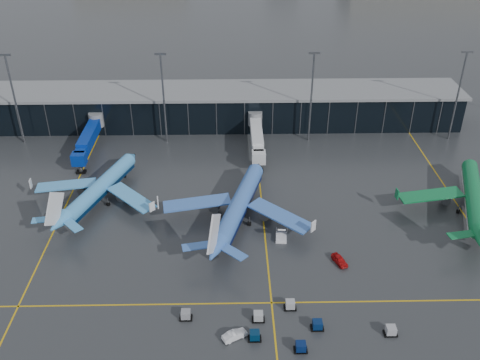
{
  "coord_description": "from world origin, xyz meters",
  "views": [
    {
      "loc": [
        2.98,
        -85.64,
        67.63
      ],
      "look_at": [
        5.0,
        18.0,
        6.0
      ],
      "focal_mm": 40.0,
      "sensor_mm": 36.0,
      "label": 1
    }
  ],
  "objects_px": {
    "baggage_carts": "(285,325)",
    "mobile_airstair": "(281,236)",
    "airliner_aer_lingus": "(476,188)",
    "airliner_klm_near": "(239,195)",
    "service_van_white": "(235,335)",
    "airliner_arkefly": "(100,179)",
    "service_van_red": "(340,260)"
  },
  "relations": [
    {
      "from": "airliner_klm_near",
      "to": "service_van_red",
      "type": "height_order",
      "value": "airliner_klm_near"
    },
    {
      "from": "baggage_carts",
      "to": "mobile_airstair",
      "type": "height_order",
      "value": "mobile_airstair"
    },
    {
      "from": "airliner_klm_near",
      "to": "service_van_red",
      "type": "distance_m",
      "value": 25.5
    },
    {
      "from": "airliner_aer_lingus",
      "to": "mobile_airstair",
      "type": "height_order",
      "value": "airliner_aer_lingus"
    },
    {
      "from": "mobile_airstair",
      "to": "airliner_arkefly",
      "type": "bearing_deg",
      "value": 163.49
    },
    {
      "from": "baggage_carts",
      "to": "service_van_white",
      "type": "distance_m",
      "value": 8.68
    },
    {
      "from": "airliner_aer_lingus",
      "to": "mobile_airstair",
      "type": "distance_m",
      "value": 45.01
    },
    {
      "from": "baggage_carts",
      "to": "airliner_aer_lingus",
      "type": "bearing_deg",
      "value": 37.53
    },
    {
      "from": "airliner_aer_lingus",
      "to": "baggage_carts",
      "type": "height_order",
      "value": "airliner_aer_lingus"
    },
    {
      "from": "airliner_arkefly",
      "to": "service_van_red",
      "type": "distance_m",
      "value": 56.65
    },
    {
      "from": "airliner_aer_lingus",
      "to": "service_van_white",
      "type": "xyz_separation_m",
      "value": [
        -53.6,
        -36.67,
        -5.3
      ]
    },
    {
      "from": "airliner_arkefly",
      "to": "service_van_red",
      "type": "xyz_separation_m",
      "value": [
        51.11,
        -23.94,
        -4.91
      ]
    },
    {
      "from": "service_van_red",
      "to": "service_van_white",
      "type": "height_order",
      "value": "service_van_red"
    },
    {
      "from": "mobile_airstair",
      "to": "service_van_red",
      "type": "relative_size",
      "value": 0.8
    },
    {
      "from": "baggage_carts",
      "to": "service_van_red",
      "type": "relative_size",
      "value": 8.45
    },
    {
      "from": "airliner_arkefly",
      "to": "baggage_carts",
      "type": "height_order",
      "value": "airliner_arkefly"
    },
    {
      "from": "service_van_red",
      "to": "service_van_white",
      "type": "relative_size",
      "value": 1.0
    },
    {
      "from": "airliner_klm_near",
      "to": "baggage_carts",
      "type": "relative_size",
      "value": 1.1
    },
    {
      "from": "airliner_arkefly",
      "to": "service_van_white",
      "type": "relative_size",
      "value": 8.5
    },
    {
      "from": "airliner_klm_near",
      "to": "airliner_arkefly",
      "type": "bearing_deg",
      "value": -178.29
    },
    {
      "from": "baggage_carts",
      "to": "mobile_airstair",
      "type": "distance_m",
      "value": 24.9
    },
    {
      "from": "airliner_aer_lingus",
      "to": "mobile_airstair",
      "type": "relative_size",
      "value": 11.36
    },
    {
      "from": "airliner_aer_lingus",
      "to": "mobile_airstair",
      "type": "bearing_deg",
      "value": -149.31
    },
    {
      "from": "baggage_carts",
      "to": "mobile_airstair",
      "type": "relative_size",
      "value": 10.59
    },
    {
      "from": "mobile_airstair",
      "to": "service_van_white",
      "type": "bearing_deg",
      "value": -105.32
    },
    {
      "from": "service_van_red",
      "to": "service_van_white",
      "type": "distance_m",
      "value": 28.06
    },
    {
      "from": "airliner_aer_lingus",
      "to": "baggage_carts",
      "type": "distance_m",
      "value": 57.17
    },
    {
      "from": "service_van_white",
      "to": "mobile_airstair",
      "type": "bearing_deg",
      "value": -49.43
    },
    {
      "from": "airliner_arkefly",
      "to": "baggage_carts",
      "type": "bearing_deg",
      "value": -27.05
    },
    {
      "from": "mobile_airstair",
      "to": "airliner_aer_lingus",
      "type": "bearing_deg",
      "value": 17.79
    },
    {
      "from": "airliner_arkefly",
      "to": "baggage_carts",
      "type": "xyz_separation_m",
      "value": [
        38.8,
        -40.82,
        -4.89
      ]
    },
    {
      "from": "airliner_klm_near",
      "to": "mobile_airstair",
      "type": "relative_size",
      "value": 11.65
    }
  ]
}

